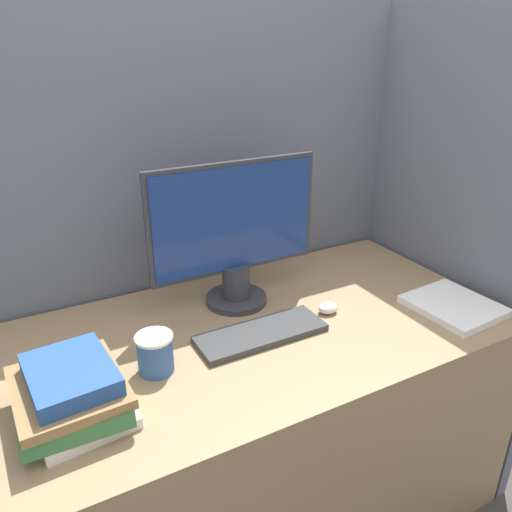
# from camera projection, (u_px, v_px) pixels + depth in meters

# --- Properties ---
(cubicle_panel_rear) EXTENTS (1.88, 0.04, 1.65)m
(cubicle_panel_rear) POSITION_uv_depth(u_px,v_px,m) (204.00, 249.00, 1.80)
(cubicle_panel_rear) COLOR slate
(cubicle_panel_rear) RESTS_ON ground_plane
(cubicle_panel_right) EXTENTS (0.04, 0.85, 1.65)m
(cubicle_panel_right) POSITION_uv_depth(u_px,v_px,m) (444.00, 247.00, 1.82)
(cubicle_panel_right) COLOR slate
(cubicle_panel_right) RESTS_ON ground_plane
(desk) EXTENTS (1.48, 0.79, 0.73)m
(desk) POSITION_uv_depth(u_px,v_px,m) (261.00, 422.00, 1.64)
(desk) COLOR #937551
(desk) RESTS_ON ground_plane
(monitor) EXTENTS (0.55, 0.20, 0.46)m
(monitor) POSITION_uv_depth(u_px,v_px,m) (235.00, 238.00, 1.55)
(monitor) COLOR #333338
(monitor) RESTS_ON desk
(keyboard) EXTENTS (0.38, 0.14, 0.02)m
(keyboard) POSITION_uv_depth(u_px,v_px,m) (261.00, 334.00, 1.44)
(keyboard) COLOR #333333
(keyboard) RESTS_ON desk
(mouse) EXTENTS (0.07, 0.05, 0.03)m
(mouse) POSITION_uv_depth(u_px,v_px,m) (328.00, 308.00, 1.56)
(mouse) COLOR silver
(mouse) RESTS_ON desk
(coffee_cup) EXTENTS (0.10, 0.10, 0.10)m
(coffee_cup) POSITION_uv_depth(u_px,v_px,m) (155.00, 353.00, 1.27)
(coffee_cup) COLOR #335999
(coffee_cup) RESTS_ON desk
(book_stack) EXTENTS (0.25, 0.28, 0.13)m
(book_stack) POSITION_uv_depth(u_px,v_px,m) (72.00, 393.00, 1.12)
(book_stack) COLOR silver
(book_stack) RESTS_ON desk
(paper_pile) EXTENTS (0.25, 0.27, 0.02)m
(paper_pile) POSITION_uv_depth(u_px,v_px,m) (454.00, 306.00, 1.58)
(paper_pile) COLOR white
(paper_pile) RESTS_ON desk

